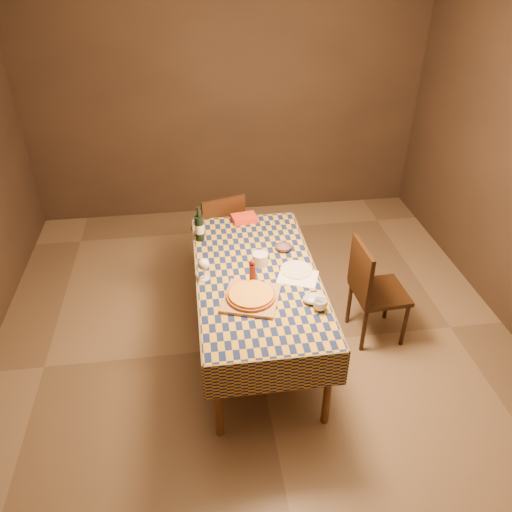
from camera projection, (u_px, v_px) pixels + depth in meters
name	position (u px, v px, depth m)	size (l,w,h in m)	color
room	(257.00, 207.00, 3.52)	(5.00, 5.10, 2.70)	brown
dining_table	(257.00, 281.00, 3.89)	(0.94, 1.84, 0.77)	brown
cutting_board	(251.00, 298.00, 3.58)	(0.38, 0.38, 0.02)	#9F6F4A
pizza	(251.00, 295.00, 3.56)	(0.37, 0.37, 0.04)	brown
pepper_mill	(253.00, 273.00, 3.68)	(0.06, 0.06, 0.21)	#531413
bowl	(284.00, 248.00, 4.11)	(0.13, 0.13, 0.04)	#5F4450
wine_glass	(204.00, 265.00, 3.72)	(0.10, 0.10, 0.18)	silver
wine_bottle	(199.00, 228.00, 4.19)	(0.09, 0.09, 0.31)	black
deli_tub	(260.00, 259.00, 3.92)	(0.12, 0.12, 0.10)	silver
takeout_container	(244.00, 218.00, 4.51)	(0.22, 0.15, 0.05)	red
white_plate	(296.00, 270.00, 3.88)	(0.25, 0.25, 0.01)	silver
tumbler	(320.00, 305.00, 3.47)	(0.10, 0.10, 0.08)	white
flour_patch	(298.00, 277.00, 3.81)	(0.29, 0.23, 0.00)	white
flour_bag	(315.00, 299.00, 3.55)	(0.18, 0.13, 0.05)	#9BAFC6
chair_far	(221.00, 231.00, 4.85)	(0.52, 0.53, 0.93)	black
chair_right	(371.00, 287.00, 4.11)	(0.45, 0.44, 0.93)	black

